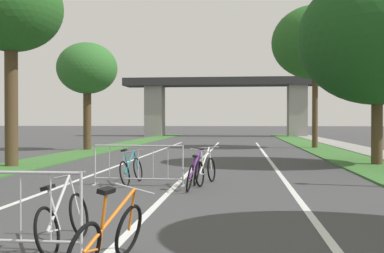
# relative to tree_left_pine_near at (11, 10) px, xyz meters

# --- Properties ---
(grass_verge_left) EXTENTS (2.27, 59.26, 0.05)m
(grass_verge_left) POSITION_rel_tree_left_pine_near_xyz_m (0.17, 9.98, -5.64)
(grass_verge_left) COLOR #386B2D
(grass_verge_left) RESTS_ON ground
(grass_verge_right) EXTENTS (2.27, 59.26, 0.05)m
(grass_verge_right) POSITION_rel_tree_left_pine_near_xyz_m (12.95, 9.98, -5.64)
(grass_verge_right) COLOR #386B2D
(grass_verge_right) RESTS_ON ground
(sidewalk_path_right) EXTENTS (1.92, 59.26, 0.08)m
(sidewalk_path_right) POSITION_rel_tree_left_pine_near_xyz_m (15.05, 9.98, -5.62)
(sidewalk_path_right) COLOR gray
(sidewalk_path_right) RESTS_ON ground
(lane_stripe_center) EXTENTS (0.14, 34.28, 0.01)m
(lane_stripe_center) POSITION_rel_tree_left_pine_near_xyz_m (6.56, 2.88, -5.66)
(lane_stripe_center) COLOR silver
(lane_stripe_center) RESTS_ON ground
(lane_stripe_right_lane) EXTENTS (0.14, 34.28, 0.01)m
(lane_stripe_right_lane) POSITION_rel_tree_left_pine_near_xyz_m (9.45, 2.88, -5.66)
(lane_stripe_right_lane) COLOR silver
(lane_stripe_right_lane) RESTS_ON ground
(lane_stripe_left_lane) EXTENTS (0.14, 34.28, 0.01)m
(lane_stripe_left_lane) POSITION_rel_tree_left_pine_near_xyz_m (3.67, 2.88, -5.66)
(lane_stripe_left_lane) COLOR silver
(lane_stripe_left_lane) RESTS_ON ground
(overpass_bridge) EXTENTS (21.96, 3.35, 6.31)m
(overpass_bridge) POSITION_rel_tree_left_pine_near_xyz_m (6.56, 34.71, -1.19)
(overpass_bridge) COLOR #2D2D30
(overpass_bridge) RESTS_ON ground
(tree_left_pine_near) EXTENTS (3.70, 3.70, 7.31)m
(tree_left_pine_near) POSITION_rel_tree_left_pine_near_xyz_m (0.00, 0.00, 0.00)
(tree_left_pine_near) COLOR #4C3823
(tree_left_pine_near) RESTS_ON ground
(tree_left_pine_far) EXTENTS (3.41, 3.41, 6.11)m
(tree_left_pine_far) POSITION_rel_tree_left_pine_near_xyz_m (-0.43, 9.70, -1.06)
(tree_left_pine_far) COLOR #4C3823
(tree_left_pine_far) RESTS_ON ground
(tree_right_oak_near) EXTENTS (5.89, 5.89, 7.27)m
(tree_right_oak_near) POSITION_rel_tree_left_pine_near_xyz_m (13.32, 2.03, -0.90)
(tree_right_oak_near) COLOR #4C3823
(tree_right_oak_near) RESTS_ON ground
(tree_right_oak_mid) EXTENTS (5.26, 5.26, 8.67)m
(tree_right_oak_mid) POSITION_rel_tree_left_pine_near_xyz_m (12.74, 12.93, 0.76)
(tree_right_oak_mid) COLOR #4C3823
(tree_right_oak_mid) RESTS_ON ground
(crowd_barrier_second) EXTENTS (2.39, 0.51, 1.05)m
(crowd_barrier_second) POSITION_rel_tree_left_pine_near_xyz_m (5.61, -4.29, -5.14)
(crowd_barrier_second) COLOR #ADADB2
(crowd_barrier_second) RESTS_ON ground
(bicycle_white_1) EXTENTS (0.57, 1.69, 0.98)m
(bicycle_white_1) POSITION_rel_tree_left_pine_near_xyz_m (7.31, -3.83, -5.29)
(bicycle_white_1) COLOR black
(bicycle_white_1) RESTS_ON ground
(bicycle_teal_2) EXTENTS (0.51, 1.74, 0.93)m
(bicycle_teal_2) POSITION_rel_tree_left_pine_near_xyz_m (5.33, -3.92, -5.29)
(bicycle_teal_2) COLOR black
(bicycle_teal_2) RESTS_ON ground
(bicycle_purple_3) EXTENTS (0.52, 1.74, 0.97)m
(bicycle_purple_3) POSITION_rel_tree_left_pine_near_xyz_m (7.08, -4.72, -5.29)
(bicycle_purple_3) COLOR black
(bicycle_purple_3) RESTS_ON ground
(bicycle_silver_4) EXTENTS (0.47, 1.72, 0.95)m
(bicycle_silver_4) POSITION_rel_tree_left_pine_near_xyz_m (5.89, -10.12, -5.30)
(bicycle_silver_4) COLOR black
(bicycle_silver_4) RESTS_ON ground
(bicycle_orange_5) EXTENTS (0.73, 1.68, 0.96)m
(bicycle_orange_5) POSITION_rel_tree_left_pine_near_xyz_m (6.74, -10.98, -5.30)
(bicycle_orange_5) COLOR black
(bicycle_orange_5) RESTS_ON ground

